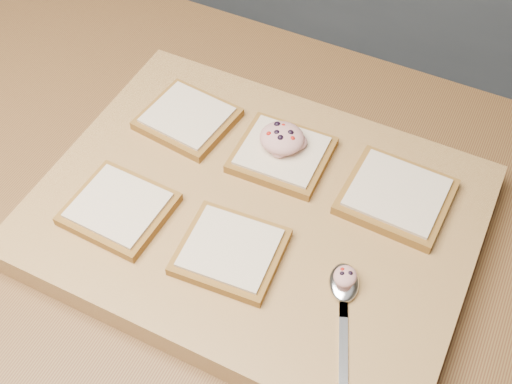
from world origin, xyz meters
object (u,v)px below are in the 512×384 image
Objects in this scene: bread_far_center at (282,154)px; tuna_salad_dollop at (282,138)px; spoon at (344,292)px; cutting_board at (256,216)px.

tuna_salad_dollop reaches higher than bread_far_center.
bread_far_center is 0.22m from spoon.
cutting_board is at bearing -84.93° from tuna_salad_dollop.
tuna_salad_dollop is at bearing 95.07° from cutting_board.
cutting_board is 0.11m from tuna_salad_dollop.
bread_far_center reaches higher than spoon.
cutting_board is at bearing 154.46° from spoon.
bread_far_center is 0.02m from tuna_salad_dollop.
tuna_salad_dollop is 0.23m from spoon.
spoon is (0.16, -0.17, -0.03)m from tuna_salad_dollop.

